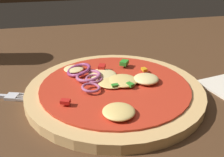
{
  "coord_description": "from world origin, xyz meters",
  "views": [
    {
      "loc": [
        -0.03,
        -0.38,
        0.24
      ],
      "look_at": [
        0.06,
        -0.01,
        0.05
      ],
      "focal_mm": 41.16,
      "sensor_mm": 36.0,
      "label": 1
    }
  ],
  "objects": [
    {
      "name": "dining_table",
      "position": [
        0.0,
        0.0,
        0.02
      ],
      "size": [
        1.28,
        0.9,
        0.03
      ],
      "color": "#4C301C",
      "rests_on": "ground"
    },
    {
      "name": "pizza",
      "position": [
        0.06,
        -0.03,
        0.04
      ],
      "size": [
        0.28,
        0.28,
        0.03
      ],
      "color": "tan",
      "rests_on": "dining_table"
    }
  ]
}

